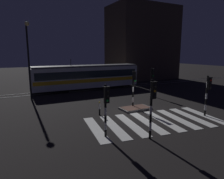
{
  "coord_description": "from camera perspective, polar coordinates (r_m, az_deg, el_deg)",
  "views": [
    {
      "loc": [
        -9.21,
        -13.43,
        4.96
      ],
      "look_at": [
        -0.39,
        3.72,
        1.4
      ],
      "focal_mm": 32.53,
      "sensor_mm": 36.0,
      "label": 1
    }
  ],
  "objects": [
    {
      "name": "traffic_island",
      "position": [
        18.06,
        6.59,
        -5.26
      ],
      "size": [
        2.63,
        1.52,
        0.18
      ],
      "color": "slate",
      "rests_on": "ground"
    },
    {
      "name": "building_backdrop",
      "position": [
        39.69,
        8.39,
        12.76
      ],
      "size": [
        11.88,
        8.0,
        13.24
      ],
      "primitive_type": "cube",
      "color": "#382D28",
      "rests_on": "ground"
    },
    {
      "name": "traffic_light_corner_near_right",
      "position": [
        17.24,
        25.35,
        -0.09
      ],
      "size": [
        0.36,
        0.42,
        3.19
      ],
      "color": "black",
      "rests_on": "ground"
    },
    {
      "name": "rail_near",
      "position": [
        26.93,
        -6.73,
        -0.19
      ],
      "size": [
        80.0,
        0.12,
        0.03
      ],
      "primitive_type": "cube",
      "color": "#59595E",
      "rests_on": "ground"
    },
    {
      "name": "ground_plane",
      "position": [
        17.02,
        6.97,
        -6.56
      ],
      "size": [
        120.0,
        120.0,
        0.0
      ],
      "primitive_type": "plane",
      "color": "black"
    },
    {
      "name": "traffic_light_kerb_mid_left",
      "position": [
        11.55,
        11.24,
        -3.1
      ],
      "size": [
        0.36,
        0.42,
        3.48
      ],
      "color": "black",
      "rests_on": "ground"
    },
    {
      "name": "traffic_light_median_centre",
      "position": [
        18.08,
        6.13,
        1.72
      ],
      "size": [
        0.36,
        0.42,
        3.38
      ],
      "color": "black",
      "rests_on": "ground"
    },
    {
      "name": "rail_far",
      "position": [
        28.26,
        -7.75,
        0.29
      ],
      "size": [
        80.0,
        0.12,
        0.03
      ],
      "primitive_type": "cube",
      "color": "#59595E",
      "rests_on": "ground"
    },
    {
      "name": "tram",
      "position": [
        27.38,
        -7.02,
        3.64
      ],
      "size": [
        14.46,
        2.58,
        4.15
      ],
      "color": "silver",
      "rests_on": "ground"
    },
    {
      "name": "traffic_light_corner_far_right",
      "position": [
        23.3,
        11.19,
        3.31
      ],
      "size": [
        0.36,
        0.42,
        3.24
      ],
      "color": "black",
      "rests_on": "ground"
    },
    {
      "name": "bollard_island_edge",
      "position": [
        16.22,
        -3.53,
        -5.31
      ],
      "size": [
        0.12,
        0.12,
        1.11
      ],
      "color": "black",
      "rests_on": "ground"
    },
    {
      "name": "street_lamp_trackside_left",
      "position": [
        22.57,
        -22.46,
        9.62
      ],
      "size": [
        0.44,
        1.21,
        7.88
      ],
      "color": "black",
      "rests_on": "ground"
    },
    {
      "name": "crosswalk_zebra",
      "position": [
        15.24,
        11.98,
        -8.74
      ],
      "size": [
        10.14,
        5.98,
        0.02
      ],
      "color": "silver",
      "rests_on": "ground"
    },
    {
      "name": "traffic_light_corner_near_left",
      "position": [
        11.65,
        -1.68,
        -3.85
      ],
      "size": [
        0.36,
        0.42,
        3.16
      ],
      "color": "black",
      "rests_on": "ground"
    }
  ]
}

